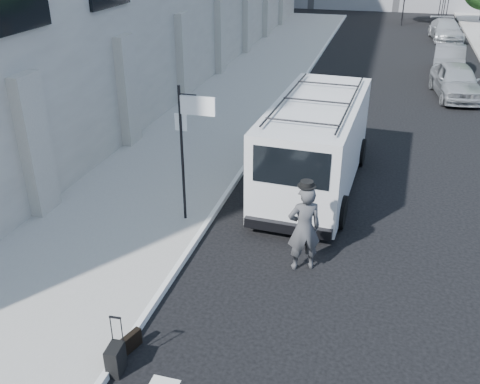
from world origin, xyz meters
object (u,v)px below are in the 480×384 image
Objects in this scene: businessman at (304,228)px; briefcase at (131,341)px; suitcase at (116,359)px; parked_car_a at (456,81)px; cargo_van at (317,142)px; parked_car_c at (446,30)px; parked_car_b at (449,60)px.

businessman is 4.35m from briefcase.
parked_car_a reaches higher than suitcase.
businessman reaches higher than suitcase.
businessman is 4.45m from cargo_van.
suitcase is at bearing -117.30° from parked_car_a.
parked_car_a reaches higher than briefcase.
suitcase is 0.23× the size of parked_car_c.
cargo_van reaches higher than suitcase.
businessman reaches higher than briefcase.
parked_car_b is at bearing 90.96° from briefcase.
suitcase is 20.41m from parked_car_a.
parked_car_a is 0.96× the size of parked_car_c.
cargo_van is at bearing -121.21° from parked_car_a.
cargo_van is 25.41m from parked_car_c.
businessman reaches higher than parked_car_b.
parked_car_c is at bearing 80.85° from cargo_van.
briefcase is 33.52m from parked_car_c.
parked_car_b is at bearing 75.42° from cargo_van.
suitcase reaches higher than briefcase.
cargo_van is (-0.39, 4.42, 0.31)m from businessman.
cargo_van reaches higher than parked_car_c.
cargo_van is 1.55× the size of parked_car_c.
parked_car_a is at bearing -97.33° from parked_car_c.
briefcase is (-2.56, -3.42, -0.85)m from businessman.
parked_car_a reaches higher than parked_car_b.
businessman is 0.48× the size of parked_car_b.
cargo_van is 1.65× the size of parked_car_b.
businessman is 20.16m from parked_car_b.
suitcase is 0.24× the size of parked_car_a.
businessman is 4.64× the size of briefcase.
parked_car_a is (6.90, 18.62, 0.57)m from briefcase.
parked_car_b is at bearing 82.47° from parked_car_a.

